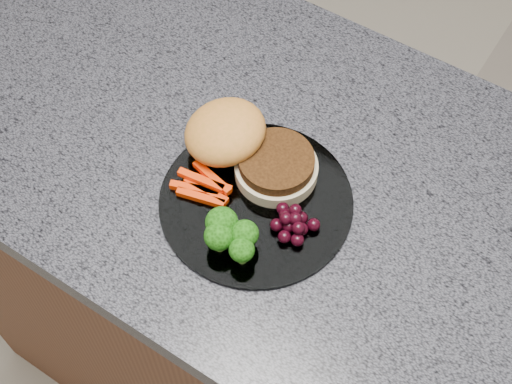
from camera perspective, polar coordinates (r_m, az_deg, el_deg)
island_cabinet at (r=1.39m, az=2.59°, el=-9.52°), size 1.20×0.60×0.86m
countertop at (r=1.00m, az=3.57°, el=0.67°), size 1.20×0.60×0.04m
plate at (r=0.95m, az=0.00°, el=-0.75°), size 0.26×0.26×0.01m
burger at (r=0.97m, az=-1.04°, el=3.70°), size 0.22×0.14×0.06m
carrot_sticks at (r=0.95m, az=-4.19°, el=0.47°), size 0.08×0.06×0.02m
broccoli at (r=0.89m, az=-2.14°, el=-3.33°), size 0.08×0.06×0.05m
grape_bunch at (r=0.92m, az=2.96°, el=-2.49°), size 0.06×0.05×0.03m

